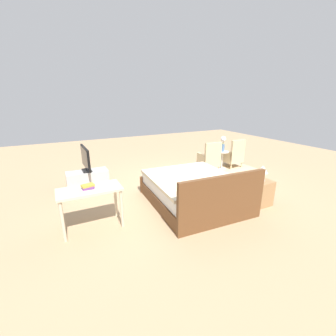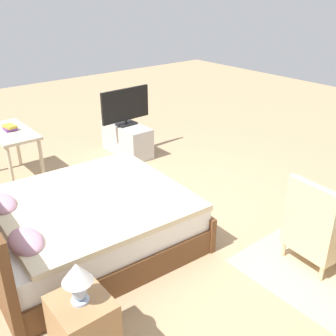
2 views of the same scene
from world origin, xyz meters
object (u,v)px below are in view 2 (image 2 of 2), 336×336
object	(u,v)px
bed	(83,224)
nightstand	(84,329)
tv_stand	(127,139)
tv_flatscreen	(125,106)
armchair_by_window_right	(318,230)
table_lamp	(77,277)
book_stack	(10,128)
vanity_desk	(11,138)

from	to	relation	value
bed	nightstand	world-z (taller)	bed
tv_stand	tv_flatscreen	world-z (taller)	tv_flatscreen
armchair_by_window_right	tv_flatscreen	xyz separation A→B (m)	(3.58, -0.13, 0.43)
table_lamp	tv_flatscreen	size ratio (longest dim) A/B	0.37
tv_stand	tv_flatscreen	size ratio (longest dim) A/B	1.08
table_lamp	book_stack	size ratio (longest dim) A/B	1.50
vanity_desk	book_stack	xyz separation A→B (m)	(0.02, -0.01, 0.15)
table_lamp	book_stack	world-z (taller)	table_lamp
nightstand	table_lamp	distance (m)	0.49
nightstand	book_stack	distance (m)	3.45
book_stack	nightstand	bearing A→B (deg)	168.33
bed	tv_stand	xyz separation A→B (m)	(1.91, -1.82, -0.05)
tv_flatscreen	book_stack	bearing A→B (deg)	83.47
tv_flatscreen	nightstand	bearing A→B (deg)	141.86
armchair_by_window_right	vanity_desk	distance (m)	4.12
nightstand	vanity_desk	distance (m)	3.41
tv_stand	vanity_desk	bearing A→B (deg)	83.98
armchair_by_window_right	vanity_desk	bearing A→B (deg)	23.76
bed	tv_stand	distance (m)	2.64
armchair_by_window_right	book_stack	xyz separation A→B (m)	(3.78, 1.65, 0.40)
table_lamp	tv_stand	bearing A→B (deg)	-38.17
tv_stand	book_stack	xyz separation A→B (m)	(0.21, 1.77, 0.53)
tv_flatscreen	vanity_desk	world-z (taller)	tv_flatscreen
armchair_by_window_right	table_lamp	distance (m)	2.41
bed	vanity_desk	xyz separation A→B (m)	(2.10, -0.03, 0.33)
armchair_by_window_right	book_stack	bearing A→B (deg)	23.52
tv_flatscreen	vanity_desk	xyz separation A→B (m)	(0.19, 1.78, -0.18)
vanity_desk	tv_stand	bearing A→B (deg)	-96.02
bed	nightstand	size ratio (longest dim) A/B	3.99
tv_stand	vanity_desk	world-z (taller)	vanity_desk
nightstand	tv_stand	size ratio (longest dim) A/B	0.56
bed	table_lamp	bearing A→B (deg)	152.19
bed	tv_flatscreen	size ratio (longest dim) A/B	2.43
tv_flatscreen	vanity_desk	size ratio (longest dim) A/B	0.85
nightstand	vanity_desk	bearing A→B (deg)	-11.54
table_lamp	tv_flatscreen	xyz separation A→B (m)	(3.14, -2.46, 0.05)
bed	table_lamp	distance (m)	1.46
armchair_by_window_right	book_stack	size ratio (longest dim) A/B	4.19
book_stack	tv_flatscreen	bearing A→B (deg)	-96.53
bed	armchair_by_window_right	bearing A→B (deg)	-134.54
tv_stand	nightstand	bearing A→B (deg)	141.84
tv_stand	vanity_desk	size ratio (longest dim) A/B	0.92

